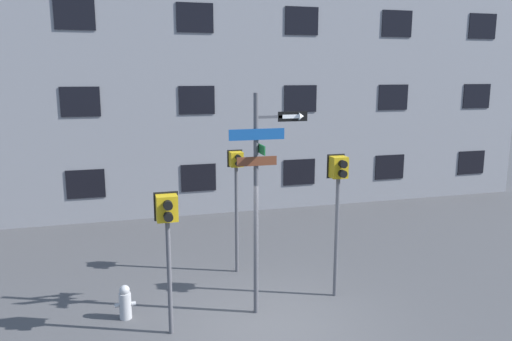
{
  "coord_description": "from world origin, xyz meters",
  "views": [
    {
      "loc": [
        -2.44,
        -7.97,
        4.5
      ],
      "look_at": [
        -0.04,
        0.57,
        2.78
      ],
      "focal_mm": 35.0,
      "sensor_mm": 36.0,
      "label": 1
    }
  ],
  "objects_px": {
    "street_sign_pole": "(260,185)",
    "pedestrian_signal_left": "(168,223)",
    "fire_hydrant": "(125,302)",
    "pedestrian_signal_right": "(338,187)",
    "pedestrian_signal_across": "(236,181)"
  },
  "relations": [
    {
      "from": "street_sign_pole",
      "to": "pedestrian_signal_left",
      "type": "xyz_separation_m",
      "value": [
        -1.73,
        -0.34,
        -0.47
      ]
    },
    {
      "from": "pedestrian_signal_right",
      "to": "pedestrian_signal_left",
      "type": "bearing_deg",
      "value": -169.67
    },
    {
      "from": "pedestrian_signal_left",
      "to": "pedestrian_signal_right",
      "type": "relative_size",
      "value": 0.86
    },
    {
      "from": "pedestrian_signal_right",
      "to": "pedestrian_signal_across",
      "type": "xyz_separation_m",
      "value": [
        -1.64,
        1.79,
        -0.15
      ]
    },
    {
      "from": "street_sign_pole",
      "to": "fire_hydrant",
      "type": "bearing_deg",
      "value": 169.98
    },
    {
      "from": "pedestrian_signal_left",
      "to": "pedestrian_signal_across",
      "type": "xyz_separation_m",
      "value": [
        1.77,
        2.41,
        0.13
      ]
    },
    {
      "from": "fire_hydrant",
      "to": "pedestrian_signal_across",
      "type": "bearing_deg",
      "value": 32.69
    },
    {
      "from": "street_sign_pole",
      "to": "fire_hydrant",
      "type": "distance_m",
      "value": 3.34
    },
    {
      "from": "fire_hydrant",
      "to": "pedestrian_signal_left",
      "type": "bearing_deg",
      "value": -45.9
    },
    {
      "from": "pedestrian_signal_left",
      "to": "fire_hydrant",
      "type": "xyz_separation_m",
      "value": [
        -0.76,
        0.78,
        -1.71
      ]
    },
    {
      "from": "pedestrian_signal_left",
      "to": "fire_hydrant",
      "type": "relative_size",
      "value": 3.86
    },
    {
      "from": "street_sign_pole",
      "to": "pedestrian_signal_left",
      "type": "relative_size",
      "value": 1.65
    },
    {
      "from": "pedestrian_signal_left",
      "to": "pedestrian_signal_right",
      "type": "bearing_deg",
      "value": 10.33
    },
    {
      "from": "pedestrian_signal_left",
      "to": "pedestrian_signal_right",
      "type": "height_order",
      "value": "pedestrian_signal_right"
    },
    {
      "from": "street_sign_pole",
      "to": "pedestrian_signal_left",
      "type": "height_order",
      "value": "street_sign_pole"
    }
  ]
}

